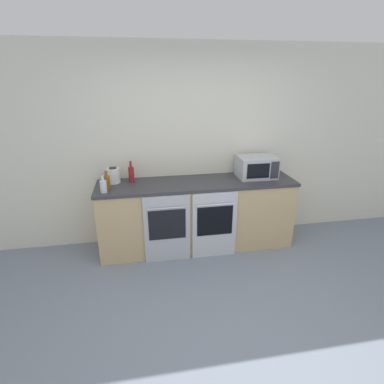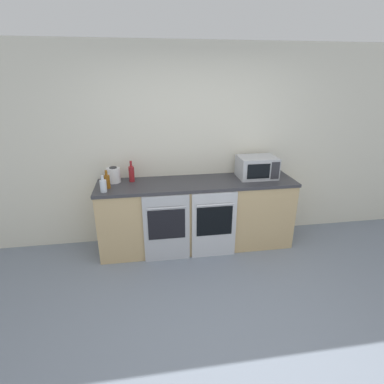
{
  "view_description": "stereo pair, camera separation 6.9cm",
  "coord_description": "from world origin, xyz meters",
  "px_view_note": "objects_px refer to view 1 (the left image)",
  "views": [
    {
      "loc": [
        -0.69,
        -1.97,
        2.19
      ],
      "look_at": [
        -0.07,
        1.6,
        0.79
      ],
      "focal_mm": 28.0,
      "sensor_mm": 36.0,
      "label": 1
    },
    {
      "loc": [
        -0.63,
        -1.98,
        2.19
      ],
      "look_at": [
        -0.07,
        1.6,
        0.79
      ],
      "focal_mm": 28.0,
      "sensor_mm": 36.0,
      "label": 2
    }
  ],
  "objects_px": {
    "bottle_amber": "(107,182)",
    "kettle": "(113,175)",
    "bottle_red": "(131,174)",
    "bottle_clear": "(103,186)",
    "oven_left": "(167,229)",
    "oven_right": "(214,225)",
    "microwave": "(256,167)"
  },
  "relations": [
    {
      "from": "bottle_red",
      "to": "bottle_amber",
      "type": "bearing_deg",
      "value": -143.87
    },
    {
      "from": "oven_left",
      "to": "bottle_clear",
      "type": "bearing_deg",
      "value": 169.5
    },
    {
      "from": "oven_left",
      "to": "bottle_clear",
      "type": "height_order",
      "value": "bottle_clear"
    },
    {
      "from": "oven_right",
      "to": "microwave",
      "type": "bearing_deg",
      "value": 30.12
    },
    {
      "from": "oven_right",
      "to": "microwave",
      "type": "height_order",
      "value": "microwave"
    },
    {
      "from": "oven_left",
      "to": "bottle_amber",
      "type": "xyz_separation_m",
      "value": [
        -0.68,
        0.25,
        0.56
      ]
    },
    {
      "from": "bottle_amber",
      "to": "bottle_clear",
      "type": "height_order",
      "value": "bottle_amber"
    },
    {
      "from": "kettle",
      "to": "microwave",
      "type": "bearing_deg",
      "value": -2.71
    },
    {
      "from": "oven_left",
      "to": "bottle_amber",
      "type": "bearing_deg",
      "value": 159.62
    },
    {
      "from": "bottle_amber",
      "to": "bottle_red",
      "type": "bearing_deg",
      "value": 36.13
    },
    {
      "from": "bottle_red",
      "to": "bottle_clear",
      "type": "distance_m",
      "value": 0.46
    },
    {
      "from": "oven_left",
      "to": "bottle_red",
      "type": "xyz_separation_m",
      "value": [
        -0.4,
        0.46,
        0.58
      ]
    },
    {
      "from": "oven_left",
      "to": "microwave",
      "type": "relative_size",
      "value": 1.77
    },
    {
      "from": "bottle_amber",
      "to": "bottle_clear",
      "type": "xyz_separation_m",
      "value": [
        -0.03,
        -0.12,
        -0.01
      ]
    },
    {
      "from": "bottle_clear",
      "to": "kettle",
      "type": "xyz_separation_m",
      "value": [
        0.09,
        0.33,
        0.02
      ]
    },
    {
      "from": "oven_left",
      "to": "microwave",
      "type": "distance_m",
      "value": 1.44
    },
    {
      "from": "bottle_red",
      "to": "bottle_clear",
      "type": "xyz_separation_m",
      "value": [
        -0.32,
        -0.33,
        -0.03
      ]
    },
    {
      "from": "microwave",
      "to": "kettle",
      "type": "xyz_separation_m",
      "value": [
        -1.86,
        0.09,
        -0.04
      ]
    },
    {
      "from": "oven_left",
      "to": "bottle_amber",
      "type": "height_order",
      "value": "bottle_amber"
    },
    {
      "from": "oven_left",
      "to": "bottle_amber",
      "type": "distance_m",
      "value": 0.92
    },
    {
      "from": "bottle_red",
      "to": "bottle_clear",
      "type": "height_order",
      "value": "bottle_red"
    },
    {
      "from": "oven_right",
      "to": "bottle_amber",
      "type": "relative_size",
      "value": 3.92
    },
    {
      "from": "bottle_red",
      "to": "bottle_clear",
      "type": "bearing_deg",
      "value": -133.76
    },
    {
      "from": "bottle_amber",
      "to": "kettle",
      "type": "relative_size",
      "value": 1.13
    },
    {
      "from": "bottle_amber",
      "to": "bottle_clear",
      "type": "distance_m",
      "value": 0.13
    },
    {
      "from": "microwave",
      "to": "kettle",
      "type": "bearing_deg",
      "value": 177.29
    },
    {
      "from": "oven_left",
      "to": "kettle",
      "type": "bearing_deg",
      "value": 143.11
    },
    {
      "from": "oven_right",
      "to": "kettle",
      "type": "xyz_separation_m",
      "value": [
        -1.21,
        0.47,
        0.57
      ]
    },
    {
      "from": "oven_left",
      "to": "oven_right",
      "type": "xyz_separation_m",
      "value": [
        0.59,
        0.0,
        0.0
      ]
    },
    {
      "from": "oven_left",
      "to": "oven_right",
      "type": "relative_size",
      "value": 1.0
    },
    {
      "from": "oven_left",
      "to": "bottle_amber",
      "type": "relative_size",
      "value": 3.92
    },
    {
      "from": "bottle_clear",
      "to": "bottle_red",
      "type": "bearing_deg",
      "value": 46.24
    }
  ]
}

